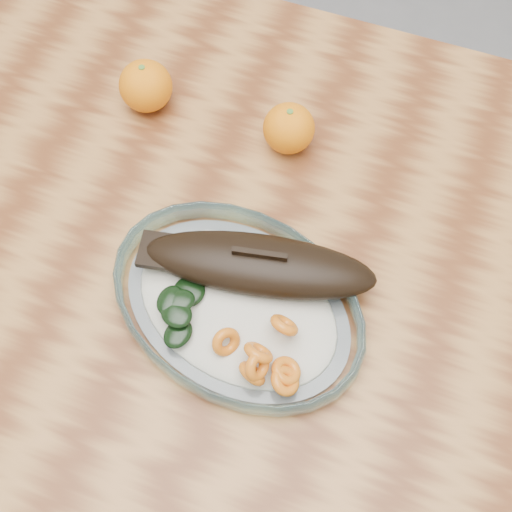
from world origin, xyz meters
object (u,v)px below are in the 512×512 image
Objects in this scene: dining_table at (196,260)px; plated_meal at (238,300)px; orange_left at (146,86)px; orange_right at (289,128)px.

dining_table is 0.17m from plated_meal.
orange_right is (0.20, 0.00, -0.00)m from orange_left.
orange_left reaches higher than orange_right.
orange_left is 1.06× the size of orange_right.
orange_left is at bearing 147.24° from plated_meal.
dining_table is 0.21m from orange_right.
orange_left is (-0.12, 0.15, 0.13)m from dining_table.
plated_meal is at bearing -84.45° from orange_right.
orange_right is (-0.02, 0.23, 0.01)m from plated_meal.
orange_left is at bearing 128.90° from dining_table.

